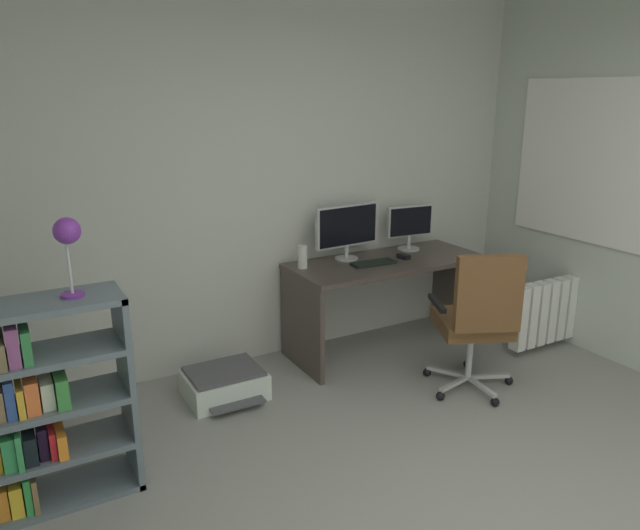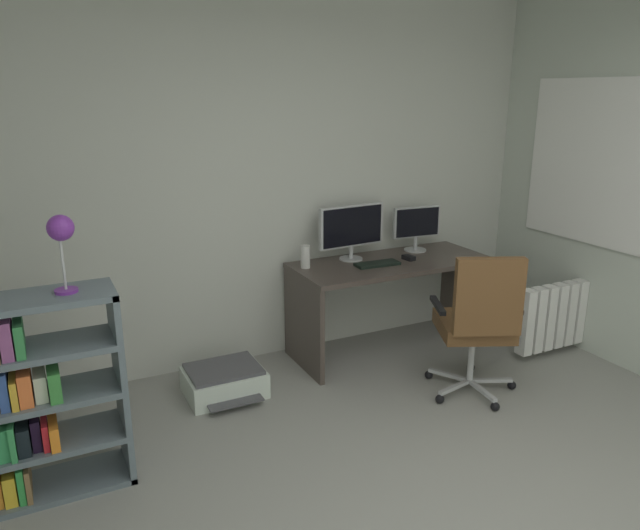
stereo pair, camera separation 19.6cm
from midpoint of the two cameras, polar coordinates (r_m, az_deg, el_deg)
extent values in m
cube|color=beige|center=(4.43, -7.43, 8.23)|extent=(4.58, 0.10, 2.76)
cube|color=white|center=(4.98, 23.29, 9.07)|extent=(0.01, 1.21, 1.14)
cube|color=white|center=(4.97, 23.24, 9.07)|extent=(0.02, 1.29, 1.22)
cube|color=#463C36|center=(4.63, 5.24, 0.26)|extent=(1.54, 0.65, 0.04)
cube|color=#463C36|center=(4.39, -3.06, -5.70)|extent=(0.04, 0.62, 0.70)
cube|color=#463C36|center=(5.19, 12.01, -2.53)|extent=(0.04, 0.62, 0.70)
cylinder|color=#B2B5B7|center=(4.63, 1.34, 0.64)|extent=(0.18, 0.18, 0.01)
cylinder|color=#B2B5B7|center=(4.62, 1.34, 1.36)|extent=(0.03, 0.03, 0.11)
cube|color=#B7BABC|center=(4.57, 1.36, 3.79)|extent=(0.56, 0.08, 0.32)
cube|color=black|center=(4.55, 1.51, 3.75)|extent=(0.52, 0.04, 0.29)
cylinder|color=#B2B5B7|center=(4.96, 7.34, 1.56)|extent=(0.18, 0.18, 0.01)
cylinder|color=#B2B5B7|center=(4.94, 7.37, 2.28)|extent=(0.03, 0.03, 0.12)
cube|color=#B7BABC|center=(4.90, 7.44, 4.21)|extent=(0.41, 0.07, 0.25)
cube|color=black|center=(4.89, 7.57, 4.16)|extent=(0.38, 0.04, 0.23)
cube|color=black|center=(4.50, 3.90, 0.17)|extent=(0.35, 0.15, 0.02)
cube|color=black|center=(4.67, 6.81, 0.80)|extent=(0.07, 0.11, 0.03)
cylinder|color=silver|center=(4.38, -2.98, 0.77)|extent=(0.07, 0.07, 0.17)
cube|color=#B7BABC|center=(4.39, 14.58, -10.27)|extent=(0.29, 0.15, 0.02)
sphere|color=black|center=(4.45, 16.39, -10.56)|extent=(0.06, 0.06, 0.06)
cube|color=#B7BABC|center=(4.48, 12.71, -9.57)|extent=(0.23, 0.24, 0.02)
sphere|color=black|center=(4.63, 12.71, -9.22)|extent=(0.06, 0.06, 0.06)
cube|color=#B7BABC|center=(4.38, 10.80, -10.03)|extent=(0.18, 0.28, 0.02)
sphere|color=black|center=(4.45, 8.94, -10.10)|extent=(0.06, 0.06, 0.06)
cube|color=#B7BABC|center=(4.23, 11.43, -11.07)|extent=(0.30, 0.09, 0.02)
sphere|color=black|center=(4.14, 10.09, -12.24)|extent=(0.06, 0.06, 0.06)
cube|color=#B7BABC|center=(4.23, 13.86, -11.22)|extent=(0.07, 0.30, 0.02)
sphere|color=black|center=(4.15, 15.07, -12.54)|extent=(0.06, 0.06, 0.06)
cylinder|color=#B7BABC|center=(4.26, 12.82, -8.28)|extent=(0.04, 0.04, 0.36)
cube|color=brown|center=(4.18, 13.02, -5.43)|extent=(0.61, 0.61, 0.10)
cube|color=brown|center=(3.85, 14.45, -2.71)|extent=(0.42, 0.24, 0.50)
cube|color=black|center=(4.06, 9.77, -3.63)|extent=(0.17, 0.31, 0.03)
cube|color=black|center=(4.21, 16.41, -3.34)|extent=(0.17, 0.31, 0.03)
cube|color=slate|center=(3.32, -19.60, -10.88)|extent=(0.03, 0.33, 1.05)
cube|color=slate|center=(3.11, -26.68, -3.40)|extent=(0.72, 0.33, 0.03)
cube|color=slate|center=(3.56, -24.49, -19.12)|extent=(0.72, 0.33, 0.03)
cube|color=slate|center=(3.42, -25.01, -15.60)|extent=(0.65, 0.33, 0.03)
cube|color=slate|center=(3.30, -25.54, -11.80)|extent=(0.65, 0.33, 0.03)
cube|color=slate|center=(3.19, -26.10, -7.73)|extent=(0.65, 0.33, 0.03)
cube|color=orange|center=(3.51, -29.63, -18.46)|extent=(0.05, 0.24, 0.16)
cube|color=yellow|center=(3.51, -28.63, -18.29)|extent=(0.06, 0.27, 0.16)
cube|color=green|center=(3.50, -27.80, -18.03)|extent=(0.03, 0.28, 0.19)
cube|color=olive|center=(3.49, -27.25, -18.11)|extent=(0.02, 0.28, 0.18)
cube|color=#329454|center=(3.37, -29.22, -14.70)|extent=(0.06, 0.27, 0.17)
cube|color=#359351|center=(3.36, -28.48, -14.52)|extent=(0.03, 0.30, 0.18)
cube|color=black|center=(3.37, -27.63, -14.67)|extent=(0.06, 0.26, 0.15)
cube|color=black|center=(3.38, -26.68, -14.30)|extent=(0.04, 0.24, 0.16)
cube|color=red|center=(3.39, -25.95, -14.38)|extent=(0.03, 0.28, 0.14)
cube|color=orange|center=(3.38, -25.24, -14.46)|extent=(0.04, 0.30, 0.13)
cube|color=#34539E|center=(3.25, -29.18, -10.58)|extent=(0.04, 0.24, 0.19)
cube|color=gold|center=(3.27, -28.39, -10.73)|extent=(0.03, 0.29, 0.14)
cube|color=orange|center=(3.26, -27.54, -10.50)|extent=(0.06, 0.26, 0.17)
cube|color=silver|center=(3.27, -26.34, -10.52)|extent=(0.06, 0.24, 0.13)
cube|color=#3B8C3E|center=(3.25, -25.23, -10.31)|extent=(0.06, 0.28, 0.16)
cube|color=olive|center=(3.17, -29.82, -6.90)|extent=(0.03, 0.30, 0.13)
cube|color=#8D4C86|center=(3.15, -29.01, -6.31)|extent=(0.05, 0.27, 0.19)
cube|color=#338346|center=(3.15, -28.01, -6.39)|extent=(0.04, 0.27, 0.16)
cylinder|color=purple|center=(3.11, -24.24, -2.63)|extent=(0.11, 0.11, 0.02)
cylinder|color=silver|center=(3.07, -24.55, -0.14)|extent=(0.01, 0.01, 0.27)
sphere|color=purple|center=(3.03, -24.76, 2.98)|extent=(0.13, 0.13, 0.13)
cube|color=silver|center=(4.17, -10.47, -11.19)|extent=(0.52, 0.40, 0.17)
cube|color=#4C4C51|center=(4.13, -10.54, -9.97)|extent=(0.47, 0.37, 0.02)
cube|color=#4C4C51|center=(3.99, -9.27, -13.07)|extent=(0.36, 0.10, 0.01)
cube|color=white|center=(4.80, 17.44, -4.93)|extent=(0.08, 0.10, 0.51)
cube|color=white|center=(4.88, 18.32, -4.67)|extent=(0.08, 0.10, 0.51)
cube|color=white|center=(4.96, 19.18, -4.43)|extent=(0.08, 0.10, 0.51)
cube|color=white|center=(5.03, 20.01, -4.19)|extent=(0.08, 0.10, 0.51)
cube|color=white|center=(5.11, 20.81, -3.95)|extent=(0.08, 0.10, 0.51)
cube|color=white|center=(5.19, 21.59, -3.73)|extent=(0.08, 0.10, 0.51)
cube|color=white|center=(5.28, 22.34, -3.51)|extent=(0.08, 0.10, 0.51)
cube|color=white|center=(5.36, 23.07, -3.29)|extent=(0.08, 0.10, 0.51)
cube|color=white|center=(5.44, 23.78, -3.08)|extent=(0.08, 0.10, 0.51)
cube|color=white|center=(5.53, 24.46, -2.88)|extent=(0.08, 0.10, 0.51)
camera|label=1|loc=(0.10, -91.42, -0.41)|focal=33.48mm
camera|label=2|loc=(0.10, 88.58, 0.41)|focal=33.48mm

